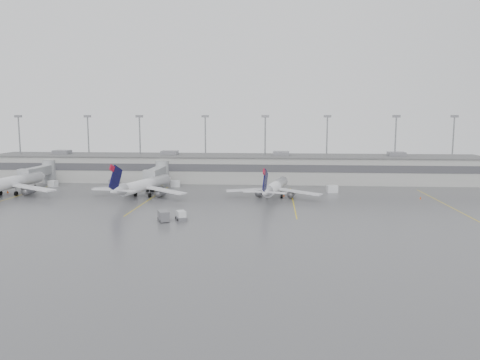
# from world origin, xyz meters

# --- Properties ---
(ground) EXTENTS (260.00, 260.00, 0.00)m
(ground) POSITION_xyz_m (0.00, 0.00, 0.00)
(ground) COLOR #4E4E51
(ground) RESTS_ON ground
(terminal) EXTENTS (152.00, 17.00, 9.45)m
(terminal) POSITION_xyz_m (-0.01, 57.98, 4.17)
(terminal) COLOR #A4A49F
(terminal) RESTS_ON ground
(light_masts) EXTENTS (142.40, 8.00, 20.60)m
(light_masts) POSITION_xyz_m (0.00, 63.75, 12.03)
(light_masts) COLOR gray
(light_masts) RESTS_ON ground
(jet_bridge_left) EXTENTS (4.00, 17.20, 7.00)m
(jet_bridge_left) POSITION_xyz_m (-55.50, 45.72, 3.87)
(jet_bridge_left) COLOR gray
(jet_bridge_left) RESTS_ON ground
(jet_bridge_right) EXTENTS (4.00, 17.20, 7.00)m
(jet_bridge_right) POSITION_xyz_m (-20.50, 45.72, 3.87)
(jet_bridge_right) COLOR gray
(jet_bridge_right) RESTS_ON ground
(stand_markings) EXTENTS (105.25, 40.00, 0.01)m
(stand_markings) POSITION_xyz_m (-0.00, 24.00, 0.01)
(stand_markings) COLOR yellow
(stand_markings) RESTS_ON ground
(jet_far_left) EXTENTS (28.82, 32.42, 10.49)m
(jet_far_left) POSITION_xyz_m (-55.11, 27.26, 3.26)
(jet_far_left) COLOR white
(jet_far_left) RESTS_ON ground
(jet_mid_left) EXTENTS (25.37, 28.82, 9.52)m
(jet_mid_left) POSITION_xyz_m (-20.09, 27.85, 2.96)
(jet_mid_left) COLOR white
(jet_mid_left) RESTS_ON ground
(jet_mid_right) EXTENTS (23.63, 26.75, 8.74)m
(jet_mid_right) POSITION_xyz_m (13.10, 28.51, 2.72)
(jet_mid_right) COLOR white
(jet_mid_right) RESTS_ON ground
(baggage_tug) EXTENTS (2.76, 3.31, 1.83)m
(baggage_tug) POSITION_xyz_m (-5.17, 1.61, 0.71)
(baggage_tug) COLOR silver
(baggage_tug) RESTS_ON ground
(baggage_cart) EXTENTS (2.96, 3.65, 2.05)m
(baggage_cart) POSITION_xyz_m (-8.37, 0.41, 1.07)
(baggage_cart) COLOR slate
(baggage_cart) RESTS_ON ground
(gse_uld_a) EXTENTS (2.95, 2.46, 1.79)m
(gse_uld_a) POSITION_xyz_m (-50.90, 42.44, 0.89)
(gse_uld_a) COLOR silver
(gse_uld_a) RESTS_ON ground
(gse_uld_b) EXTENTS (2.81, 2.03, 1.87)m
(gse_uld_b) POSITION_xyz_m (-15.47, 44.67, 0.94)
(gse_uld_b) COLOR silver
(gse_uld_b) RESTS_ON ground
(gse_uld_c) EXTENTS (3.00, 2.29, 1.92)m
(gse_uld_c) POSITION_xyz_m (28.42, 37.62, 0.96)
(gse_uld_c) COLOR silver
(gse_uld_c) RESTS_ON ground
(gse_loader) EXTENTS (2.00, 3.08, 1.88)m
(gse_loader) POSITION_xyz_m (-34.18, 45.75, 0.94)
(gse_loader) COLOR slate
(gse_loader) RESTS_ON ground
(cone_a) EXTENTS (0.47, 0.47, 0.75)m
(cone_a) POSITION_xyz_m (-57.68, 30.76, 0.38)
(cone_a) COLOR #FD4C05
(cone_a) RESTS_ON ground
(cone_b) EXTENTS (0.48, 0.48, 0.77)m
(cone_b) POSITION_xyz_m (-21.04, 39.13, 0.38)
(cone_b) COLOR #FD4C05
(cone_b) RESTS_ON ground
(cone_c) EXTENTS (0.42, 0.42, 0.67)m
(cone_c) POSITION_xyz_m (15.45, 30.80, 0.33)
(cone_c) COLOR #FD4C05
(cone_c) RESTS_ON ground
(cone_d) EXTENTS (0.40, 0.40, 0.63)m
(cone_d) POSITION_xyz_m (48.87, 29.20, 0.32)
(cone_d) COLOR #FD4C05
(cone_d) RESTS_ON ground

